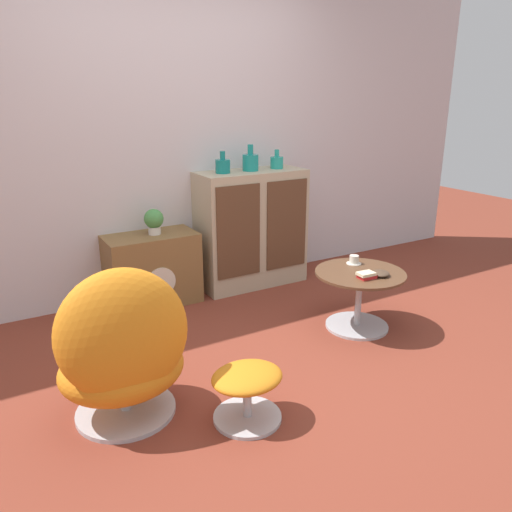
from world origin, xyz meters
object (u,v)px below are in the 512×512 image
(sideboard, at_px, (251,229))
(teacup, at_px, (354,260))
(egg_chair, at_px, (123,353))
(coffee_table, at_px, (359,293))
(bowl, at_px, (380,273))
(book_stack, at_px, (366,275))
(tv_console, at_px, (153,269))
(vase_leftmost, at_px, (223,166))
(vase_inner_right, at_px, (277,162))
(vase_inner_left, at_px, (250,162))
(ottoman, at_px, (247,385))
(potted_plant, at_px, (154,220))

(sideboard, relative_size, teacup, 9.22)
(sideboard, height_order, egg_chair, sideboard)
(egg_chair, height_order, coffee_table, egg_chair)
(bowl, bearing_deg, book_stack, 173.93)
(egg_chair, bearing_deg, tv_console, 65.58)
(vase_leftmost, distance_m, book_stack, 1.47)
(egg_chair, relative_size, vase_inner_right, 5.33)
(vase_inner_left, bearing_deg, sideboard, -34.63)
(vase_leftmost, height_order, teacup, vase_leftmost)
(egg_chair, height_order, book_stack, egg_chair)
(tv_console, height_order, book_stack, tv_console)
(sideboard, relative_size, vase_leftmost, 5.69)
(sideboard, bearing_deg, book_stack, -82.65)
(book_stack, height_order, bowl, book_stack)
(egg_chair, distance_m, vase_leftmost, 1.97)
(ottoman, distance_m, potted_plant, 1.76)
(vase_inner_right, bearing_deg, coffee_table, -91.90)
(vase_inner_left, height_order, teacup, vase_inner_left)
(ottoman, distance_m, vase_leftmost, 2.02)
(vase_inner_left, relative_size, vase_inner_right, 1.34)
(vase_inner_right, bearing_deg, vase_leftmost, 180.00)
(tv_console, height_order, egg_chair, egg_chair)
(vase_inner_right, height_order, bowl, vase_inner_right)
(vase_leftmost, xyz_separation_m, book_stack, (0.42, -1.27, -0.61))
(bowl, bearing_deg, potted_plant, 131.27)
(egg_chair, distance_m, bowl, 1.79)
(teacup, bearing_deg, vase_inner_right, 92.12)
(tv_console, bearing_deg, sideboard, -0.76)
(sideboard, height_order, bowl, sideboard)
(ottoman, height_order, vase_leftmost, vase_leftmost)
(vase_leftmost, bearing_deg, potted_plant, 179.17)
(vase_leftmost, relative_size, potted_plant, 0.88)
(vase_inner_right, relative_size, potted_plant, 0.81)
(sideboard, bearing_deg, teacup, -73.77)
(sideboard, bearing_deg, egg_chair, -138.04)
(book_stack, xyz_separation_m, bowl, (0.11, -0.01, -0.00))
(ottoman, bearing_deg, vase_inner_left, 59.67)
(sideboard, relative_size, potted_plant, 5.01)
(sideboard, xyz_separation_m, teacup, (0.29, -0.99, -0.05))
(vase_leftmost, distance_m, vase_inner_right, 0.51)
(egg_chair, distance_m, potted_plant, 1.55)
(egg_chair, height_order, ottoman, egg_chair)
(potted_plant, xyz_separation_m, book_stack, (1.02, -1.27, -0.23))
(vase_leftmost, relative_size, teacup, 1.62)
(bowl, bearing_deg, sideboard, 102.14)
(egg_chair, bearing_deg, coffee_table, 7.15)
(ottoman, relative_size, book_stack, 2.94)
(vase_leftmost, bearing_deg, vase_inner_left, 0.00)
(vase_leftmost, xyz_separation_m, vase_inner_left, (0.25, 0.00, 0.01))
(book_stack, bearing_deg, tv_console, 129.63)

